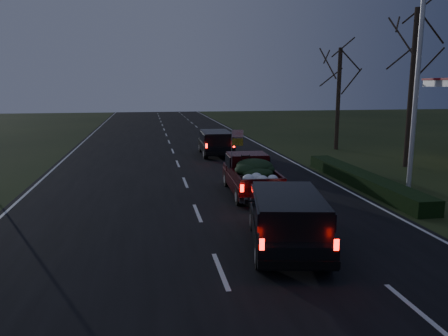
{
  "coord_description": "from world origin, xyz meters",
  "views": [
    {
      "loc": [
        -1.65,
        -14.89,
        4.5
      ],
      "look_at": [
        1.25,
        1.63,
        1.3
      ],
      "focal_mm": 35.0,
      "sensor_mm": 36.0,
      "label": 1
    }
  ],
  "objects": [
    {
      "name": "road_asphalt",
      "position": [
        0.0,
        0.0,
        0.01
      ],
      "size": [
        14.0,
        120.0,
        0.02
      ],
      "primitive_type": "cube",
      "color": "black",
      "rests_on": "ground"
    },
    {
      "name": "hedge_row",
      "position": [
        7.8,
        3.0,
        0.3
      ],
      "size": [
        1.0,
        10.0,
        0.6
      ],
      "primitive_type": "cube",
      "color": "black",
      "rests_on": "ground"
    },
    {
      "name": "bare_tree_far",
      "position": [
        11.5,
        14.0,
        5.23
      ],
      "size": [
        3.6,
        3.6,
        7.0
      ],
      "color": "black",
      "rests_on": "ground"
    },
    {
      "name": "light_pole",
      "position": [
        9.5,
        2.0,
        5.48
      ],
      "size": [
        0.5,
        0.9,
        9.16
      ],
      "color": "silver",
      "rests_on": "ground"
    },
    {
      "name": "bare_tree_mid",
      "position": [
        12.5,
        7.0,
        6.35
      ],
      "size": [
        3.6,
        3.6,
        8.5
      ],
      "color": "black",
      "rests_on": "ground"
    },
    {
      "name": "ground",
      "position": [
        0.0,
        0.0,
        0.0
      ],
      "size": [
        120.0,
        120.0,
        0.0
      ],
      "primitive_type": "plane",
      "color": "black",
      "rests_on": "ground"
    },
    {
      "name": "rear_suv",
      "position": [
        2.05,
        -3.86,
        0.98
      ],
      "size": [
        2.69,
        4.77,
        1.29
      ],
      "rotation": [
        0.0,
        0.0,
        -0.19
      ],
      "color": "black",
      "rests_on": "ground"
    },
    {
      "name": "pickup_truck",
      "position": [
        2.52,
        2.42,
        0.9
      ],
      "size": [
        1.94,
        4.67,
        2.42
      ],
      "rotation": [
        0.0,
        0.0,
        -0.04
      ],
      "color": "#35070A",
      "rests_on": "ground"
    },
    {
      "name": "lead_suv",
      "position": [
        2.65,
        12.73,
        0.97
      ],
      "size": [
        1.96,
        4.48,
        1.28
      ],
      "rotation": [
        0.0,
        0.0,
        -0.02
      ],
      "color": "black",
      "rests_on": "ground"
    }
  ]
}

